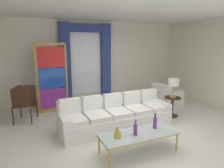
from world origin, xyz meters
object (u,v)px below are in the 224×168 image
stained_glass_divider (52,80)px  round_side_table (172,105)px  couch_white_long (115,115)px  coffee_table (139,135)px  bottle_blue_decanter (155,122)px  table_lamp_brass (174,83)px  bottle_amber_squat (135,129)px  peacock_figurine (71,107)px  armchair_white (166,98)px  vintage_tv (24,96)px  bottle_crystal_tall (117,134)px

stained_glass_divider → round_side_table: stained_glass_divider is taller
stained_glass_divider → round_side_table: bearing=-29.9°
couch_white_long → coffee_table: 1.35m
couch_white_long → bottle_blue_decanter: size_ratio=8.78×
round_side_table → table_lamp_brass: table_lamp_brass is taller
bottle_amber_squat → stained_glass_divider: size_ratio=0.14×
bottle_blue_decanter → peacock_figurine: bottle_blue_decanter is taller
couch_white_long → bottle_amber_squat: bearing=-97.9°
armchair_white → round_side_table: (-0.52, -0.93, 0.07)m
couch_white_long → bottle_blue_decanter: bearing=-74.5°
couch_white_long → round_side_table: (1.90, 0.00, 0.05)m
coffee_table → vintage_tv: size_ratio=1.18×
coffee_table → bottle_crystal_tall: bottle_crystal_tall is taller
bottle_amber_squat → bottle_crystal_tall: bearing=174.9°
round_side_table → bottle_crystal_tall: bearing=-151.1°
armchair_white → stained_glass_divider: bearing=166.0°
coffee_table → bottle_amber_squat: (-0.11, -0.05, 0.16)m
bottle_amber_squat → table_lamp_brass: bearing=33.6°
bottle_amber_squat → armchair_white: (2.60, 2.32, -0.25)m
couch_white_long → stained_glass_divider: 2.43m
couch_white_long → stained_glass_divider: size_ratio=1.34×
round_side_table → armchair_white: bearing=61.0°
bottle_amber_squat → peacock_figurine: 2.90m
bottle_blue_decanter → armchair_white: (2.06, 2.20, -0.26)m
bottle_amber_squat → couch_white_long: bearing=82.1°
bottle_crystal_tall → peacock_figurine: (-0.34, 2.76, -0.27)m
vintage_tv → round_side_table: 4.32m
vintage_tv → table_lamp_brass: (4.09, -1.32, 0.30)m
peacock_figurine → round_side_table: 3.13m
couch_white_long → coffee_table: size_ratio=1.86×
bottle_crystal_tall → bottle_amber_squat: size_ratio=0.73×
coffee_table → vintage_tv: (-2.11, 2.67, 0.35)m
couch_white_long → bottle_crystal_tall: size_ratio=12.94×
bottle_blue_decanter → bottle_crystal_tall: 0.92m
couch_white_long → armchair_white: couch_white_long is taller
couch_white_long → bottle_crystal_tall: bearing=-112.6°
couch_white_long → bottle_blue_decanter: 1.34m
bottle_blue_decanter → peacock_figurine: 2.97m
bottle_amber_squat → round_side_table: bottle_amber_squat is taller
armchair_white → stained_glass_divider: 3.96m
table_lamp_brass → bottle_crystal_tall: bearing=-151.1°
coffee_table → bottle_crystal_tall: size_ratio=6.96×
bottle_amber_squat → round_side_table: (2.09, 1.39, -0.18)m
couch_white_long → vintage_tv: (-2.20, 1.33, 0.42)m
couch_white_long → bottle_amber_squat: (-0.19, -1.39, 0.23)m
vintage_tv → stained_glass_divider: size_ratio=0.61×
bottle_crystal_tall → stained_glass_divider: 3.37m
stained_glass_divider → peacock_figurine: stained_glass_divider is taller
couch_white_long → peacock_figurine: 1.67m
bottle_blue_decanter → armchair_white: bearing=46.9°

